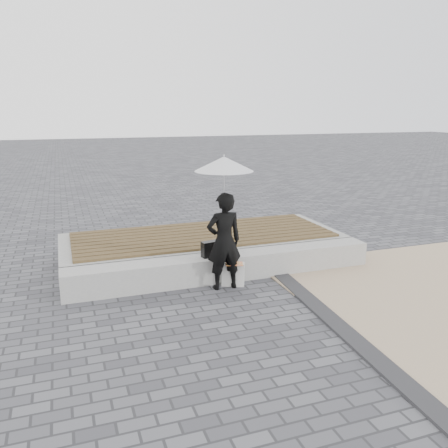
{
  "coord_description": "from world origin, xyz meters",
  "views": [
    {
      "loc": [
        -2.35,
        -4.98,
        2.64
      ],
      "look_at": [
        -0.16,
        1.22,
        1.0
      ],
      "focal_mm": 37.09,
      "sensor_mm": 36.0,
      "label": 1
    }
  ],
  "objects_px": {
    "parasol": "(224,164)",
    "handbag": "(212,249)",
    "woman": "(224,241)",
    "canvas_tote": "(233,274)",
    "seating_ledge": "(225,266)"
  },
  "relations": [
    {
      "from": "parasol",
      "to": "handbag",
      "type": "height_order",
      "value": "parasol"
    },
    {
      "from": "woman",
      "to": "parasol",
      "type": "relative_size",
      "value": 1.36
    },
    {
      "from": "handbag",
      "to": "canvas_tote",
      "type": "height_order",
      "value": "handbag"
    },
    {
      "from": "woman",
      "to": "canvas_tote",
      "type": "distance_m",
      "value": 0.58
    },
    {
      "from": "woman",
      "to": "canvas_tote",
      "type": "xyz_separation_m",
      "value": [
        0.17,
        0.06,
        -0.56
      ]
    },
    {
      "from": "woman",
      "to": "seating_ledge",
      "type": "bearing_deg",
      "value": -113.77
    },
    {
      "from": "seating_ledge",
      "to": "canvas_tote",
      "type": "bearing_deg",
      "value": -88.27
    },
    {
      "from": "seating_ledge",
      "to": "canvas_tote",
      "type": "relative_size",
      "value": 13.89
    },
    {
      "from": "seating_ledge",
      "to": "canvas_tote",
      "type": "height_order",
      "value": "seating_ledge"
    },
    {
      "from": "handbag",
      "to": "canvas_tote",
      "type": "bearing_deg",
      "value": -64.46
    },
    {
      "from": "woman",
      "to": "canvas_tote",
      "type": "height_order",
      "value": "woman"
    },
    {
      "from": "seating_ledge",
      "to": "parasol",
      "type": "relative_size",
      "value": 4.61
    },
    {
      "from": "parasol",
      "to": "handbag",
      "type": "xyz_separation_m",
      "value": [
        -0.06,
        0.36,
        -1.36
      ]
    },
    {
      "from": "parasol",
      "to": "canvas_tote",
      "type": "distance_m",
      "value": 1.71
    },
    {
      "from": "woman",
      "to": "handbag",
      "type": "relative_size",
      "value": 4.2
    }
  ]
}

